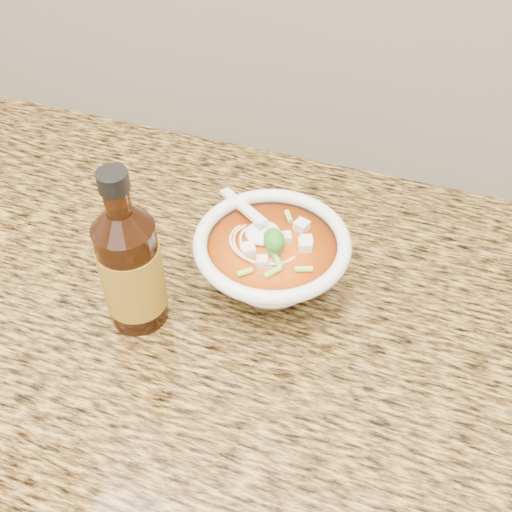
% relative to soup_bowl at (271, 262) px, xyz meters
% --- Properties ---
extents(cabinet, '(4.00, 0.65, 0.86)m').
position_rel_soup_bowl_xyz_m(cabinet, '(-0.10, -0.04, -0.51)').
color(cabinet, '#341C0F').
rests_on(cabinet, ground).
extents(counter_slab, '(4.00, 0.68, 0.04)m').
position_rel_soup_bowl_xyz_m(counter_slab, '(-0.10, -0.04, -0.06)').
color(counter_slab, olive).
rests_on(counter_slab, cabinet).
extents(soup_bowl, '(0.19, 0.19, 0.10)m').
position_rel_soup_bowl_xyz_m(soup_bowl, '(0.00, 0.00, 0.00)').
color(soup_bowl, white).
rests_on(soup_bowl, counter_slab).
extents(hot_sauce_bottle, '(0.08, 0.08, 0.22)m').
position_rel_soup_bowl_xyz_m(hot_sauce_bottle, '(-0.14, -0.09, 0.04)').
color(hot_sauce_bottle, '#391707').
rests_on(hot_sauce_bottle, counter_slab).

